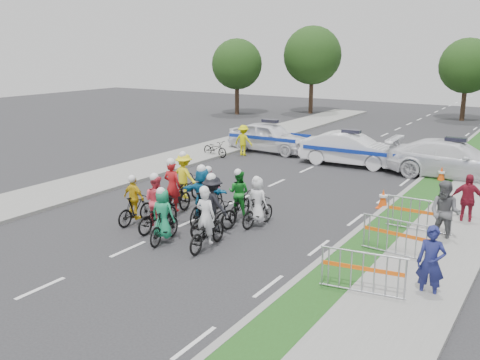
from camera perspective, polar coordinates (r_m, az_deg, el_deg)
The scene contains 32 objects.
ground at distance 15.77m, azimuth -11.84°, elevation -7.25°, with size 90.00×90.00×0.00m, color #28282B.
curb_right at distance 17.27m, azimuth 12.64°, elevation -5.17°, with size 0.20×60.00×0.12m, color gray.
grass_strip at distance 17.08m, azimuth 14.86°, elevation -5.55°, with size 1.20×60.00×0.11m, color #214014.
sidewalk_right at distance 16.68m, azimuth 20.79°, elevation -6.45°, with size 2.40×60.00×0.13m, color gray.
sidewalk_left at distance 23.54m, azimuth -14.95°, elevation -0.13°, with size 3.00×60.00×0.13m, color gray.
rider_0 at distance 15.33m, azimuth -3.58°, elevation -5.11°, with size 0.78×1.88×1.88m.
rider_1 at distance 15.90m, azimuth -8.15°, elevation -4.32°, with size 0.78×1.68×1.71m.
rider_2 at distance 16.96m, azimuth -8.84°, elevation -3.08°, with size 0.78×1.84×1.88m.
rider_3 at distance 17.69m, azimuth -11.14°, elevation -2.63°, with size 0.85×1.59×1.67m.
rider_4 at distance 16.38m, azimuth -2.88°, elevation -3.32°, with size 1.19×2.03×1.97m.
rider_5 at distance 17.38m, azimuth -3.94°, elevation -2.05°, with size 1.64×1.96×2.00m.
rider_6 at distance 18.39m, azimuth -7.13°, elevation -1.76°, with size 0.85×2.04×2.03m.
rider_7 at distance 17.17m, azimuth 1.89°, elevation -2.82°, with size 0.76×1.65×1.68m.
rider_8 at distance 17.87m, azimuth -0.09°, elevation -2.16°, with size 0.88×1.79×1.75m.
rider_9 at distance 18.60m, azimuth -3.23°, elevation -1.54°, with size 0.85×1.61×1.68m.
rider_10 at distance 19.83m, azimuth -5.91°, elevation -0.30°, with size 1.14×1.97×1.96m.
police_car_0 at distance 29.45m, azimuth 3.20°, elevation 4.60°, with size 1.91×4.75×1.62m, color white.
police_car_1 at distance 26.55m, azimuth 11.69°, elevation 3.24°, with size 1.68×4.82×1.59m, color white.
police_car_2 at distance 25.20m, azimuth 21.87°, elevation 2.02°, with size 2.31×5.68×1.65m, color white.
spectator_0 at distance 13.01m, azimuth 19.69°, elevation -8.34°, with size 0.64×0.42×1.75m, color navy.
spectator_1 at distance 16.67m, azimuth 21.00°, elevation -3.28°, with size 0.92×0.72×1.89m, color #56565B.
spectator_2 at distance 18.67m, azimuth 23.06°, elevation -1.96°, with size 1.00×0.42×1.71m, color maroon.
marshal_hiviz at distance 28.39m, azimuth 0.37°, elevation 4.26°, with size 1.04×0.60×1.62m, color #D5D50B.
barrier_0 at distance 12.76m, azimuth 12.93°, elevation -9.82°, with size 2.00×0.50×1.12m, color #A5A8AD, non-canonical shape.
barrier_1 at distance 15.19m, azimuth 16.36°, elevation -6.10°, with size 2.00×0.50×1.12m, color #A5A8AD, non-canonical shape.
barrier_2 at distance 17.38m, azimuth 18.52°, elevation -3.71°, with size 2.00×0.50×1.12m, color #A5A8AD, non-canonical shape.
cone_0 at distance 19.81m, azimuth 15.02°, elevation -1.96°, with size 0.40×0.40×0.70m.
cone_1 at distance 24.28m, azimuth 20.68°, elevation 0.53°, with size 0.40×0.40×0.70m.
parked_bike at distance 28.15m, azimuth -2.67°, elevation 3.37°, with size 0.57×1.62×0.85m, color black.
tree_0 at distance 45.55m, azimuth -0.33°, elevation 12.24°, with size 4.20×4.20×6.30m.
tree_3 at distance 46.68m, azimuth 7.72°, elevation 13.03°, with size 4.90×4.90×7.35m.
tree_4 at distance 45.10m, azimuth 23.07°, elevation 11.13°, with size 4.20×4.20×6.30m.
Camera 1 is at (10.33, -10.48, 5.66)m, focal length 40.00 mm.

